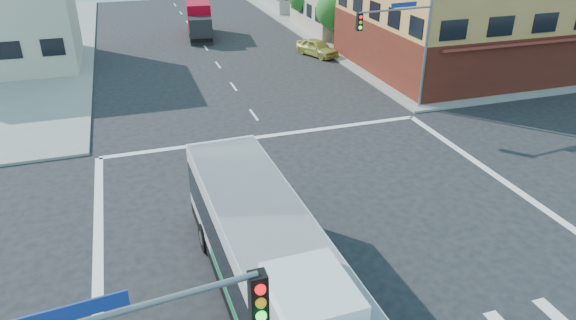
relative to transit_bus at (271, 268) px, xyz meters
name	(u,v)px	position (x,y,z in m)	size (l,w,h in m)	color
ground	(330,221)	(3.97, 4.60, -1.93)	(120.00, 120.00, 0.00)	black
sidewalk_ne	(490,16)	(38.97, 39.60, -1.86)	(50.00, 50.00, 0.15)	gray
signal_mast_ne	(405,36)	(13.05, 15.22, 3.05)	(7.91, 1.13, 8.07)	slate
street_tree_a	(336,7)	(15.87, 32.53, 1.66)	(3.60, 3.60, 5.53)	#382714
transit_bus	(271,268)	(0.00, 0.00, 0.00)	(3.29, 13.43, 3.95)	black
box_truck	(199,21)	(4.21, 40.19, -0.30)	(3.00, 7.69, 3.37)	#222327
parked_car	(317,48)	(12.96, 29.73, -1.20)	(1.74, 4.32, 1.47)	#B6AE46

